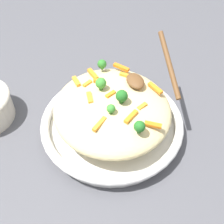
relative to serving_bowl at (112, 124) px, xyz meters
The scene contains 23 objects.
ground_plane 0.03m from the serving_bowl, ahead, with size 2.40×2.40×0.00m, color #4C4C51.
serving_bowl is the anchor object (origin of this frame).
pasta_mound 0.05m from the serving_bowl, ahead, with size 0.29×0.27×0.07m, color #DBC689.
carrot_piece_0 0.14m from the serving_bowl, 28.42° to the left, with size 0.04×0.01×0.01m, color orange.
carrot_piece_1 0.09m from the serving_bowl, behind, with size 0.03×0.01×0.01m, color orange.
carrot_piece_2 0.13m from the serving_bowl, 137.07° to the left, with size 0.03×0.01×0.01m, color orange.
carrot_piece_3 0.14m from the serving_bowl, 145.84° to the right, with size 0.03×0.01×0.01m, color orange.
carrot_piece_4 0.10m from the serving_bowl, 112.26° to the right, with size 0.03×0.01×0.01m, color orange.
carrot_piece_5 0.11m from the serving_bowl, 15.76° to the left, with size 0.04×0.01×0.01m, color orange.
carrot_piece_6 0.12m from the serving_bowl, 151.93° to the right, with size 0.02×0.01×0.01m, color orange.
carrot_piece_7 0.13m from the serving_bowl, behind, with size 0.04×0.01×0.01m, color orange.
carrot_piece_8 0.12m from the serving_bowl, 114.66° to the left, with size 0.04×0.01×0.01m, color orange.
carrot_piece_9 0.11m from the serving_bowl, behind, with size 0.03×0.01×0.01m, color orange.
carrot_piece_10 0.12m from the serving_bowl, 39.91° to the right, with size 0.04×0.01×0.01m, color orange.
carrot_piece_11 0.11m from the serving_bowl, 51.00° to the left, with size 0.03×0.01×0.01m, color orange.
carrot_piece_12 0.15m from the serving_bowl, 148.14° to the left, with size 0.04×0.01×0.01m, color orange.
carrot_piece_13 0.14m from the serving_bowl, 88.25° to the left, with size 0.04×0.01×0.01m, color orange.
broccoli_floret_0 0.11m from the serving_bowl, 23.10° to the right, with size 0.02×0.02×0.02m.
broccoli_floret_1 0.15m from the serving_bowl, behind, with size 0.02×0.02×0.03m.
broccoli_floret_2 0.15m from the serving_bowl, 10.64° to the left, with size 0.02×0.02×0.03m.
broccoli_floret_3 0.12m from the serving_bowl, 160.15° to the right, with size 0.03×0.03×0.03m.
broccoli_floret_4 0.11m from the serving_bowl, 37.84° to the left, with size 0.03×0.03×0.03m.
serving_spoon 0.15m from the serving_bowl, 103.54° to the left, with size 0.16×0.12×0.09m.
Camera 1 is at (0.43, -0.16, 0.56)m, focal length 45.46 mm.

